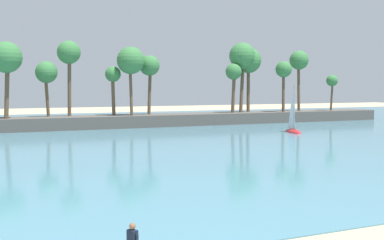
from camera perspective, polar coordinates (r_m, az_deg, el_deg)
name	(u,v)px	position (r m, az deg, el deg)	size (l,w,h in m)	color
sea	(57,134)	(62.40, -15.89, -1.61)	(220.00, 92.82, 0.06)	teal
palm_headland	(55,98)	(68.55, -16.14, 2.59)	(111.97, 6.85, 13.66)	#514C47
sailboat_near_shore	(293,128)	(63.21, 12.04, -0.91)	(2.56, 4.75, 6.60)	red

